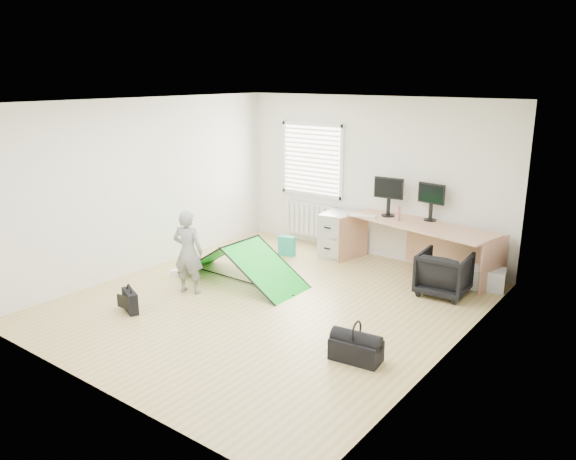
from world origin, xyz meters
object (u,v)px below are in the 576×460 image
Objects in this scene: monitor_right at (431,207)px; person at (188,252)px; laptop_bag at (130,301)px; filing_cabinet at (338,234)px; thermos at (398,213)px; kite at (240,262)px; duffel_bag at (356,350)px; desk at (418,249)px; office_chair at (444,274)px; storage_crate at (486,278)px; monitor_left at (389,202)px.

monitor_right reaches higher than person.
laptop_bag is (-2.45, -3.94, -0.89)m from monitor_right.
filing_cabinet is 3.22× the size of thermos.
monitor_right reaches higher than kite.
person is 1.06m from laptop_bag.
kite reaches higher than duffel_bag.
desk is 0.68m from monitor_right.
office_chair is at bearing 67.52° from laptop_bag.
office_chair is at bearing 27.31° from kite.
person is (-2.32, -3.00, -0.42)m from monitor_right.
monitor_right reaches higher than thermos.
thermos is 0.44× the size of storage_crate.
desk is 10.19× the size of thermos.
kite is 5.30× the size of laptop_bag.
thermos is (1.16, -0.10, 0.55)m from filing_cabinet.
filing_cabinet is 2.28m from office_chair.
monitor_left is 4.29m from laptop_bag.
kite is 3.81× the size of storage_crate.
desk is 2.78m from kite.
monitor_right is 3.81m from person.
storage_crate is 0.96× the size of duffel_bag.
kite is at bearing 23.42° from office_chair.
filing_cabinet is 3.77m from duffel_bag.
person reaches higher than storage_crate.
storage_crate is at bearing -5.95° from monitor_right.
monitor_right is (1.56, 0.22, 0.65)m from filing_cabinet.
person is (-2.27, -2.72, 0.20)m from desk.
thermos is at bearing -12.83° from filing_cabinet.
office_chair is (0.67, -0.61, -0.09)m from desk.
monitor_right is 3.10m from kite.
office_chair is (2.18, -0.66, -0.06)m from filing_cabinet.
person is 3.17× the size of laptop_bag.
monitor_left reaches higher than storage_crate.
laptop_bag is at bearing 41.38° from office_chair.
monitor_left reaches higher than person.
duffel_bag is at bearing -66.27° from desk.
kite is (0.29, 0.77, -0.29)m from person.
thermos is 0.61× the size of laptop_bag.
filing_cabinet is 2.89m from person.
monitor_left is 1.07× the size of monitor_right.
monitor_right is 0.38× the size of person.
filing_cabinet is at bearing -163.16° from monitor_right.
duffel_bag is (0.60, -3.30, -0.91)m from monitor_right.
desk is at bearing -91.60° from monitor_right.
monitor_right is at bearing 93.56° from duffel_bag.
office_chair is at bearing -24.96° from filing_cabinet.
monitor_right is 1.38m from storage_crate.
laptop_bag is 0.69× the size of duffel_bag.
monitor_right is 3.47m from duffel_bag.
person is at bearing -125.61° from thermos.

